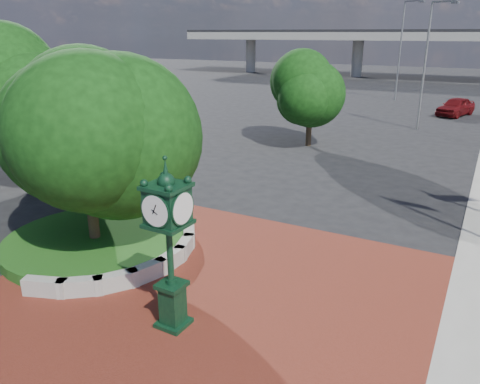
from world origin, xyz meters
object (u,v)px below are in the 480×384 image
at_px(post_clock, 169,239).
at_px(street_lamp_near, 428,57).
at_px(street_lamp_far, 403,44).
at_px(parked_car, 456,107).

relative_size(post_clock, street_lamp_near, 0.48).
bearing_deg(street_lamp_far, street_lamp_near, -73.47).
distance_m(post_clock, street_lamp_far, 45.69).
distance_m(post_clock, street_lamp_near, 29.71).
relative_size(post_clock, parked_car, 0.93).
height_order(street_lamp_near, street_lamp_far, street_lamp_far).
relative_size(parked_car, street_lamp_far, 0.47).
height_order(post_clock, street_lamp_near, street_lamp_near).
distance_m(post_clock, parked_car, 37.87).
bearing_deg(parked_car, post_clock, -76.66).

